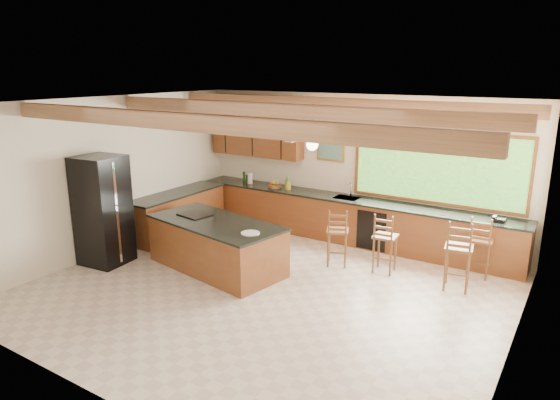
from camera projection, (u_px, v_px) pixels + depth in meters
The scene contains 9 objects.
ground at pixel (268, 290), 8.11m from camera, with size 7.20×7.20×0.00m, color beige.
room_shell at pixel (281, 149), 8.16m from camera, with size 7.27×6.54×3.02m.
counter_run at pixel (302, 217), 10.47m from camera, with size 7.12×3.10×1.24m.
island at pixel (216, 245), 8.91m from camera, with size 2.70×1.61×0.90m.
refrigerator at pixel (103, 210), 9.05m from camera, with size 0.85×0.83×2.00m.
bar_stool_a at pixel (336, 232), 8.97m from camera, with size 0.51×0.51×1.08m.
bar_stool_b at pixel (384, 238), 8.66m from camera, with size 0.42×0.42×1.09m.
bar_stool_c at pixel (480, 242), 8.47m from camera, with size 0.41×0.41×1.10m.
bar_stool_d at pixel (458, 249), 7.94m from camera, with size 0.49×0.49×1.19m.
Camera 1 is at (4.18, -6.19, 3.50)m, focal length 32.00 mm.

